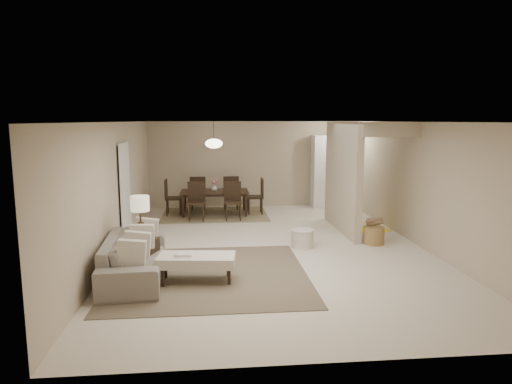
{
  "coord_description": "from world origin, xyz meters",
  "views": [
    {
      "loc": [
        -1.17,
        -8.87,
        2.53
      ],
      "look_at": [
        -0.26,
        0.48,
        1.05
      ],
      "focal_mm": 32.0,
      "sensor_mm": 36.0,
      "label": 1
    }
  ],
  "objects": [
    {
      "name": "side_table",
      "position": [
        -2.4,
        -1.1,
        0.25
      ],
      "size": [
        0.6,
        0.6,
        0.5
      ],
      "primitive_type": "cube",
      "rotation": [
        0.0,
        0.0,
        -0.39
      ],
      "color": "black",
      "rests_on": "floor"
    },
    {
      "name": "table_lamp",
      "position": [
        -2.4,
        -1.1,
        1.06
      ],
      "size": [
        0.32,
        0.32,
        0.76
      ],
      "color": "#47351E",
      "rests_on": "side_table"
    },
    {
      "name": "dining_table",
      "position": [
        -1.11,
        3.3,
        0.32
      ],
      "size": [
        1.83,
        1.03,
        0.64
      ],
      "primitive_type": "imported",
      "rotation": [
        0.0,
        0.0,
        -0.01
      ],
      "color": "black",
      "rests_on": "dining_rug"
    },
    {
      "name": "ottoman_bench",
      "position": [
        -1.44,
        -1.89,
        0.35
      ],
      "size": [
        1.26,
        0.68,
        0.43
      ],
      "rotation": [
        0.0,
        0.0,
        -0.11
      ],
      "color": "beige",
      "rests_on": "living_rug"
    },
    {
      "name": "round_pouf",
      "position": [
        0.62,
        -0.1,
        0.18
      ],
      "size": [
        0.47,
        0.47,
        0.36
      ],
      "primitive_type": "cylinder",
      "color": "beige",
      "rests_on": "floor"
    },
    {
      "name": "sofa",
      "position": [
        -2.45,
        -1.59,
        0.33
      ],
      "size": [
        2.34,
        1.04,
        0.67
      ],
      "primitive_type": "imported",
      "rotation": [
        0.0,
        0.0,
        1.63
      ],
      "color": "gray",
      "rests_on": "floor"
    },
    {
      "name": "wicker_basket",
      "position": [
        2.14,
        0.0,
        0.18
      ],
      "size": [
        0.45,
        0.45,
        0.36
      ],
      "primitive_type": "cylinder",
      "rotation": [
        0.0,
        0.0,
        -0.08
      ],
      "color": "olive",
      "rests_on": "floor"
    },
    {
      "name": "floor",
      "position": [
        0.0,
        0.0,
        0.0
      ],
      "size": [
        9.0,
        9.0,
        0.0
      ],
      "primitive_type": "plane",
      "color": "beige",
      "rests_on": "ground"
    },
    {
      "name": "dining_chairs",
      "position": [
        -1.11,
        3.3,
        0.49
      ],
      "size": [
        2.62,
        1.9,
        0.98
      ],
      "color": "black",
      "rests_on": "dining_rug"
    },
    {
      "name": "yellow_mat",
      "position": [
        2.41,
        1.24,
        0.01
      ],
      "size": [
        1.02,
        0.66,
        0.01
      ],
      "primitive_type": "cube",
      "rotation": [
        0.0,
        0.0,
        0.06
      ],
      "color": "#FFF428",
      "rests_on": "floor"
    },
    {
      "name": "doorway",
      "position": [
        -2.97,
        0.6,
        1.02
      ],
      "size": [
        0.04,
        0.9,
        2.04
      ],
      "primitive_type": "cube",
      "color": "black",
      "rests_on": "floor"
    },
    {
      "name": "vase",
      "position": [
        -1.11,
        3.3,
        0.73
      ],
      "size": [
        0.21,
        0.21,
        0.18
      ],
      "primitive_type": "imported",
      "rotation": [
        0.0,
        0.0,
        -0.29
      ],
      "color": "silver",
      "rests_on": "dining_table"
    },
    {
      "name": "right_wall",
      "position": [
        3.0,
        0.0,
        1.25
      ],
      "size": [
        0.0,
        9.0,
        9.0
      ],
      "primitive_type": "plane",
      "rotation": [
        1.57,
        0.0,
        -1.57
      ],
      "color": "#BDAA8F",
      "rests_on": "floor"
    },
    {
      "name": "pendant_light",
      "position": [
        -1.11,
        3.3,
        1.92
      ],
      "size": [
        0.46,
        0.46,
        0.71
      ],
      "color": "#47351E",
      "rests_on": "ceiling"
    },
    {
      "name": "back_wall",
      "position": [
        0.0,
        4.5,
        1.25
      ],
      "size": [
        6.0,
        0.0,
        6.0
      ],
      "primitive_type": "plane",
      "rotation": [
        1.57,
        0.0,
        0.0
      ],
      "color": "#BDAA8F",
      "rests_on": "floor"
    },
    {
      "name": "left_wall",
      "position": [
        -3.0,
        0.0,
        1.25
      ],
      "size": [
        0.0,
        9.0,
        9.0
      ],
      "primitive_type": "plane",
      "rotation": [
        1.57,
        0.0,
        1.57
      ],
      "color": "#BDAA8F",
      "rests_on": "floor"
    },
    {
      "name": "dining_rug",
      "position": [
        -1.11,
        3.3,
        0.01
      ],
      "size": [
        2.8,
        2.1,
        0.01
      ],
      "primitive_type": "cube",
      "color": "#7F6E4E",
      "rests_on": "floor"
    },
    {
      "name": "partition",
      "position": [
        1.8,
        1.25,
        1.25
      ],
      "size": [
        0.15,
        2.5,
        2.5
      ],
      "primitive_type": "cube",
      "color": "#BDAA8F",
      "rests_on": "floor"
    },
    {
      "name": "ceiling",
      "position": [
        0.0,
        0.0,
        2.5
      ],
      "size": [
        9.0,
        9.0,
        0.0
      ],
      "primitive_type": "plane",
      "rotation": [
        3.14,
        0.0,
        0.0
      ],
      "color": "white",
      "rests_on": "back_wall"
    },
    {
      "name": "flush_light",
      "position": [
        2.3,
        3.2,
        2.46
      ],
      "size": [
        0.44,
        0.44,
        0.05
      ],
      "primitive_type": "cylinder",
      "color": "white",
      "rests_on": "ceiling"
    },
    {
      "name": "living_rug",
      "position": [
        -1.24,
        -1.59,
        0.01
      ],
      "size": [
        3.2,
        3.2,
        0.01
      ],
      "primitive_type": "cube",
      "color": "brown",
      "rests_on": "floor"
    },
    {
      "name": "pantry_cabinet",
      "position": [
        2.35,
        4.15,
        1.05
      ],
      "size": [
        1.2,
        0.55,
        2.1
      ],
      "primitive_type": "cube",
      "color": "white",
      "rests_on": "floor"
    }
  ]
}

